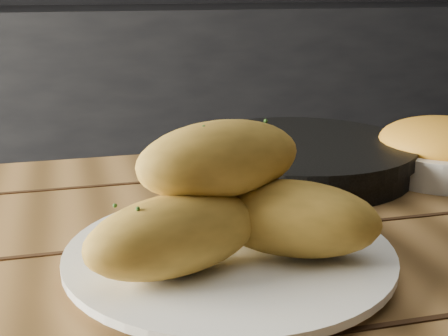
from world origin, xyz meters
TOP-DOWN VIEW (x-y plane):
  - counter at (0.00, 1.70)m, footprint 2.80×0.60m
  - plate at (-0.28, -0.33)m, footprint 0.31×0.31m
  - bread_rolls at (-0.28, -0.33)m, footprint 0.28×0.24m
  - skillet at (-0.11, -0.07)m, footprint 0.44×0.31m
  - bowl at (0.08, -0.12)m, footprint 0.21×0.21m

SIDE VIEW (x-z plane):
  - counter at x=0.00m, z-range 0.00..0.90m
  - plate at x=-0.28m, z-range 0.75..0.77m
  - skillet at x=-0.11m, z-range 0.75..0.80m
  - bowl at x=0.08m, z-range 0.75..0.82m
  - bread_rolls at x=-0.28m, z-range 0.75..0.88m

